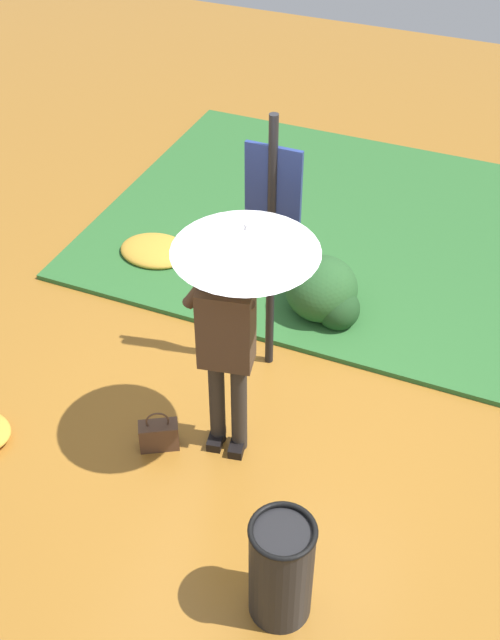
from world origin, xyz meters
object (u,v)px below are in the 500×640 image
(info_sign_post, at_px, (272,219))
(trash_bin, at_px, (281,569))
(person_with_umbrella, at_px, (237,286))
(handbag, at_px, (159,435))

(info_sign_post, height_order, trash_bin, info_sign_post)
(person_with_umbrella, height_order, trash_bin, person_with_umbrella)
(handbag, bearing_deg, person_with_umbrella, 24.64)
(info_sign_post, height_order, handbag, info_sign_post)
(info_sign_post, bearing_deg, trash_bin, -66.65)
(handbag, bearing_deg, info_sign_post, 71.47)
(person_with_umbrella, distance_m, handbag, 1.55)
(person_with_umbrella, relative_size, trash_bin, 2.45)
(info_sign_post, relative_size, handbag, 6.22)
(person_with_umbrella, relative_size, info_sign_post, 0.89)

